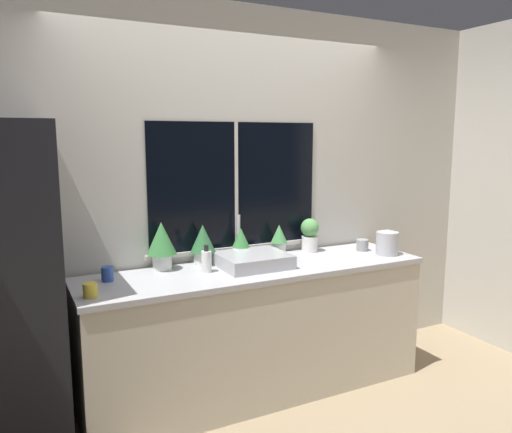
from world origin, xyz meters
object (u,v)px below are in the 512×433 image
object	(u,v)px
sink	(253,260)
potted_plant_far_left	(162,242)
potted_plant_far_right	(310,234)
mug_blue	(107,274)
potted_plant_center	(241,244)
soap_bottle	(206,261)
potted_plant_left	(203,242)
mug_yellow	(90,290)
kettle	(387,242)
potted_plant_right	(279,239)
mug_grey	(362,245)

from	to	relation	value
sink	potted_plant_far_left	size ratio (longest dim) A/B	1.41
potted_plant_far_right	mug_blue	distance (m)	1.55
potted_plant_far_left	potted_plant_center	bearing A→B (deg)	-0.00
potted_plant_center	potted_plant_far_right	size ratio (longest dim) A/B	0.91
potted_plant_center	soap_bottle	bearing A→B (deg)	-149.93
potted_plant_left	potted_plant_center	size ratio (longest dim) A/B	1.20
potted_plant_center	mug_blue	xyz separation A→B (m)	(-0.96, -0.11, -0.07)
mug_yellow	potted_plant_far_right	bearing A→B (deg)	13.02
potted_plant_far_left	kettle	xyz separation A→B (m)	(1.63, -0.35, -0.09)
soap_bottle	kettle	bearing A→B (deg)	-6.20
potted_plant_center	potted_plant_right	world-z (taller)	potted_plant_center
mug_blue	mug_yellow	xyz separation A→B (m)	(-0.14, -0.28, -0.01)
potted_plant_far_right	soap_bottle	size ratio (longest dim) A/B	1.42
mug_blue	mug_yellow	bearing A→B (deg)	-117.57
mug_yellow	mug_grey	world-z (taller)	mug_grey
potted_plant_left	soap_bottle	world-z (taller)	potted_plant_left
potted_plant_left	potted_plant_far_right	world-z (taller)	potted_plant_left
potted_plant_far_left	kettle	bearing A→B (deg)	-12.10
potted_plant_center	mug_grey	world-z (taller)	potted_plant_center
potted_plant_left	mug_grey	world-z (taller)	potted_plant_left
mug_grey	potted_plant_right	bearing A→B (deg)	166.26
potted_plant_far_left	soap_bottle	world-z (taller)	potted_plant_far_left
soap_bottle	mug_blue	xyz separation A→B (m)	(-0.62, 0.08, -0.03)
soap_bottle	mug_grey	size ratio (longest dim) A/B	1.98
mug_blue	kettle	world-z (taller)	kettle
mug_yellow	potted_plant_center	bearing A→B (deg)	19.48
potted_plant_center	kettle	world-z (taller)	potted_plant_center
potted_plant_right	mug_yellow	xyz separation A→B (m)	(-1.42, -0.39, -0.09)
potted_plant_far_left	potted_plant_left	bearing A→B (deg)	-0.00
mug_yellow	sink	bearing A→B (deg)	9.71
soap_bottle	kettle	world-z (taller)	kettle
soap_bottle	potted_plant_right	bearing A→B (deg)	16.82
soap_bottle	mug_yellow	bearing A→B (deg)	-165.84
sink	soap_bottle	xyz separation A→B (m)	(-0.34, 0.00, 0.03)
sink	mug_yellow	bearing A→B (deg)	-170.29
soap_bottle	mug_blue	size ratio (longest dim) A/B	1.99
sink	kettle	world-z (taller)	sink
sink	potted_plant_far_right	bearing A→B (deg)	18.92
sink	mug_blue	xyz separation A→B (m)	(-0.95, 0.09, -0.00)
mug_blue	mug_yellow	world-z (taller)	mug_blue
potted_plant_right	potted_plant_far_right	world-z (taller)	potted_plant_far_right
potted_plant_left	potted_plant_center	bearing A→B (deg)	0.00
potted_plant_left	soap_bottle	size ratio (longest dim) A/B	1.54
potted_plant_left	mug_yellow	size ratio (longest dim) A/B	3.51
sink	potted_plant_center	size ratio (longest dim) A/B	1.94
sink	potted_plant_right	bearing A→B (deg)	32.32
potted_plant_left	potted_plant_center	xyz separation A→B (m)	(0.29, 0.00, -0.04)
potted_plant_center	kettle	size ratio (longest dim) A/B	1.21
potted_plant_far_left	mug_blue	size ratio (longest dim) A/B	3.53
potted_plant_center	potted_plant_far_right	bearing A→B (deg)	0.00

